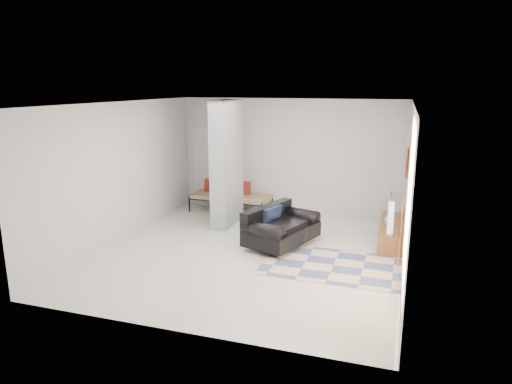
% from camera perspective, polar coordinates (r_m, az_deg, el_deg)
% --- Properties ---
extents(floor, '(6.00, 6.00, 0.00)m').
position_cam_1_polar(floor, '(8.78, -0.63, -7.56)').
color(floor, white).
rests_on(floor, ground).
extents(ceiling, '(6.00, 6.00, 0.00)m').
position_cam_1_polar(ceiling, '(8.21, -0.69, 11.03)').
color(ceiling, white).
rests_on(ceiling, wall_back).
extents(wall_back, '(6.00, 0.00, 6.00)m').
position_cam_1_polar(wall_back, '(11.22, 4.22, 4.43)').
color(wall_back, silver).
rests_on(wall_back, ground).
extents(wall_front, '(6.00, 0.00, 6.00)m').
position_cam_1_polar(wall_front, '(5.71, -10.29, -4.54)').
color(wall_front, silver).
rests_on(wall_front, ground).
extents(wall_left, '(0.00, 6.00, 6.00)m').
position_cam_1_polar(wall_left, '(9.60, -16.44, 2.40)').
color(wall_left, silver).
rests_on(wall_left, ground).
extents(wall_right, '(0.00, 6.00, 6.00)m').
position_cam_1_polar(wall_right, '(7.97, 18.45, 0.09)').
color(wall_right, silver).
rests_on(wall_right, ground).
extents(partition_column, '(0.35, 1.20, 2.80)m').
position_cam_1_polar(partition_column, '(10.23, -3.66, 3.57)').
color(partition_column, '#A4A9AB').
rests_on(partition_column, floor).
extents(hallway_door, '(0.85, 0.06, 2.04)m').
position_cam_1_polar(hallway_door, '(11.91, -5.73, 3.07)').
color(hallway_door, silver).
rests_on(hallway_door, floor).
extents(curtain, '(0.00, 2.55, 2.55)m').
position_cam_1_polar(curtain, '(6.84, 17.83, -1.56)').
color(curtain, '#D36537').
rests_on(curtain, wall_right).
extents(wall_art, '(0.04, 0.45, 0.55)m').
position_cam_1_polar(wall_art, '(9.33, 18.36, 3.53)').
color(wall_art, '#3B1A10').
rests_on(wall_art, wall_right).
extents(media_console, '(0.45, 1.77, 0.80)m').
position_cam_1_polar(media_console, '(9.67, 16.55, -4.85)').
color(media_console, brown).
rests_on(media_console, floor).
extents(loveseat, '(1.36, 1.77, 0.76)m').
position_cam_1_polar(loveseat, '(9.09, 2.93, -4.46)').
color(loveseat, silver).
rests_on(loveseat, floor).
extents(daybed, '(2.00, 0.92, 0.77)m').
position_cam_1_polar(daybed, '(11.48, -3.23, -0.39)').
color(daybed, black).
rests_on(daybed, floor).
extents(area_rug, '(2.47, 1.66, 0.01)m').
position_cam_1_polar(area_rug, '(8.29, 9.67, -9.02)').
color(area_rug, beige).
rests_on(area_rug, floor).
extents(cylinder_lamp, '(0.11, 0.11, 0.62)m').
position_cam_1_polar(cylinder_lamp, '(8.85, 16.49, -3.12)').
color(cylinder_lamp, white).
rests_on(cylinder_lamp, media_console).
extents(bronze_figurine, '(0.15, 0.15, 0.27)m').
position_cam_1_polar(bronze_figurine, '(10.27, 16.51, -1.87)').
color(bronze_figurine, '#332416').
rests_on(bronze_figurine, media_console).
extents(vase, '(0.23, 0.23, 0.21)m').
position_cam_1_polar(vase, '(9.54, 16.36, -3.18)').
color(vase, silver).
rests_on(vase, media_console).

